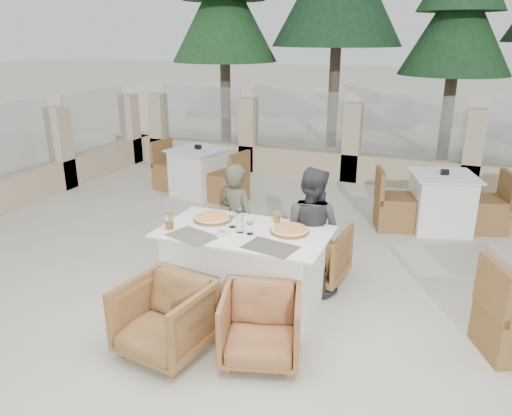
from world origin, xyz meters
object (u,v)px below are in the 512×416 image
at_px(olive_dish, 223,233).
at_px(armchair_near_left, 165,319).
at_px(armchair_near_right, 261,326).
at_px(beer_glass_left, 169,221).
at_px(dining_table, 245,267).
at_px(pizza_left, 212,218).
at_px(bg_table_a, 199,172).
at_px(wine_glass_near, 250,225).
at_px(pizza_right, 290,230).
at_px(bg_table_b, 441,202).
at_px(water_bottle, 240,220).
at_px(diner_left, 237,221).
at_px(armchair_far_right, 315,253).
at_px(armchair_far_left, 237,246).
at_px(wine_glass_centre, 232,218).
at_px(diner_right, 311,230).
at_px(beer_glass_right, 277,216).

relative_size(olive_dish, armchair_near_left, 0.16).
bearing_deg(armchair_near_left, armchair_near_right, 24.30).
distance_m(beer_glass_left, armchair_near_right, 1.39).
xyz_separation_m(dining_table, pizza_left, (-0.41, 0.15, 0.41)).
distance_m(olive_dish, bg_table_a, 3.74).
height_order(wine_glass_near, armchair_near_right, wine_glass_near).
height_order(pizza_right, olive_dish, pizza_right).
height_order(pizza_right, bg_table_b, pizza_right).
bearing_deg(dining_table, water_bottle, -114.63).
bearing_deg(bg_table_a, bg_table_b, 9.92).
relative_size(armchair_near_left, diner_left, 0.54).
distance_m(dining_table, bg_table_a, 3.65).
bearing_deg(armchair_far_right, bg_table_a, -35.90).
distance_m(armchair_far_left, diner_left, 0.41).
height_order(armchair_far_left, armchair_far_right, armchair_far_right).
bearing_deg(water_bottle, bg_table_b, 59.20).
bearing_deg(bg_table_a, armchair_far_left, -41.03).
relative_size(olive_dish, armchair_far_left, 0.19).
xyz_separation_m(wine_glass_near, diner_left, (-0.39, 0.59, -0.23)).
xyz_separation_m(beer_glass_left, diner_left, (0.37, 0.75, -0.21)).
relative_size(beer_glass_left, diner_left, 0.12).
height_order(armchair_far_right, armchair_near_right, armchair_far_right).
xyz_separation_m(pizza_right, bg_table_b, (1.27, 2.70, -0.41)).
xyz_separation_m(dining_table, armchair_far_left, (-0.39, 0.69, -0.12)).
bearing_deg(water_bottle, pizza_right, 21.09).
height_order(wine_glass_centre, wine_glass_near, same).
bearing_deg(dining_table, olive_dish, -129.39).
xyz_separation_m(wine_glass_near, armchair_near_left, (-0.38, -0.93, -0.55)).
height_order(wine_glass_centre, diner_right, diner_right).
distance_m(armchair_near_left, diner_right, 1.74).
xyz_separation_m(bg_table_a, bg_table_b, (3.77, -0.18, 0.00)).
distance_m(wine_glass_near, armchair_far_right, 1.07).
relative_size(pizza_left, armchair_far_left, 0.65).
bearing_deg(pizza_left, bg_table_b, 51.91).
bearing_deg(beer_glass_left, diner_left, 63.50).
height_order(dining_table, beer_glass_left, beer_glass_left).
relative_size(olive_dish, diner_left, 0.09).
distance_m(beer_glass_left, armchair_far_left, 1.12).
bearing_deg(olive_dish, beer_glass_left, -175.48).
height_order(beer_glass_right, bg_table_b, beer_glass_right).
height_order(dining_table, pizza_left, pizza_left).
distance_m(armchair_near_right, bg_table_a, 4.55).
bearing_deg(dining_table, diner_left, 120.42).
bearing_deg(diner_right, dining_table, 54.66).
xyz_separation_m(pizza_right, armchair_near_left, (-0.71, -1.10, -0.48)).
relative_size(pizza_left, beer_glass_left, 2.45).
xyz_separation_m(olive_dish, diner_right, (0.65, 0.69, -0.13)).
distance_m(wine_glass_centre, olive_dish, 0.22).
relative_size(armchair_far_left, diner_left, 0.46).
bearing_deg(armchair_far_left, pizza_left, 104.01).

